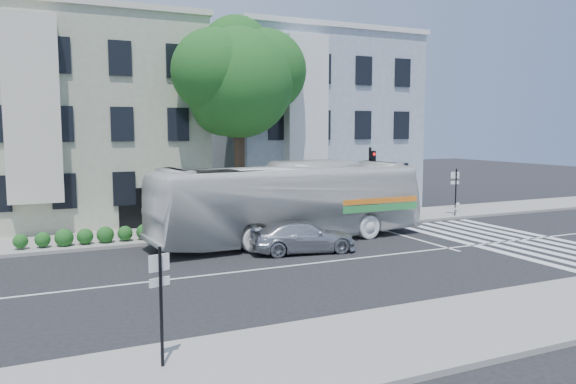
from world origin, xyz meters
TOP-DOWN VIEW (x-y plane):
  - ground at (0.00, 0.00)m, footprint 120.00×120.00m
  - sidewalk_far at (0.00, 8.00)m, footprint 80.00×4.00m
  - sidewalk_near at (0.00, -8.00)m, footprint 80.00×4.00m
  - building_left at (-7.00, 15.00)m, footprint 12.00×10.00m
  - building_right at (7.00, 15.00)m, footprint 12.00×10.00m
  - street_tree at (0.06, 8.74)m, footprint 7.30×5.90m
  - bus at (0.94, 4.31)m, footprint 4.17×13.36m
  - sedan at (0.41, 1.96)m, footprint 2.53×4.76m
  - hedge at (-6.10, 6.80)m, footprint 8.53×2.18m
  - traffic_signal at (6.38, 5.94)m, footprint 0.42×0.53m
  - fire_hydrant at (12.64, 6.30)m, footprint 0.43×0.25m
  - near_sign_pole at (-7.53, -7.30)m, footprint 0.46×0.22m
  - far_sign_pole at (12.73, 6.66)m, footprint 0.46×0.25m

SIDE VIEW (x-z plane):
  - ground at x=0.00m, z-range 0.00..0.00m
  - sidewalk_far at x=0.00m, z-range 0.00..0.15m
  - sidewalk_near at x=0.00m, z-range 0.00..0.15m
  - hedge at x=-6.10m, z-range 0.15..0.85m
  - fire_hydrant at x=12.64m, z-range 0.16..0.93m
  - sedan at x=0.41m, z-range 0.00..1.32m
  - near_sign_pole at x=-7.53m, z-range 0.49..3.06m
  - bus at x=0.94m, z-range 0.00..3.66m
  - far_sign_pole at x=12.73m, z-range 0.50..3.21m
  - traffic_signal at x=6.38m, z-range 0.62..4.83m
  - building_left at x=-7.00m, z-range 0.00..11.00m
  - building_right at x=7.00m, z-range 0.00..11.00m
  - street_tree at x=0.06m, z-range 2.28..13.38m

